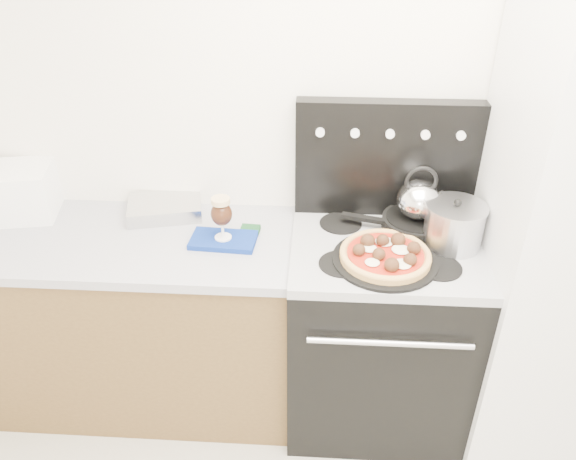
# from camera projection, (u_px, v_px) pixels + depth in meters

# --- Properties ---
(room_shell) EXTENTS (3.52, 3.01, 2.52)m
(room_shell) POSITION_uv_depth(u_px,v_px,m) (398.00, 330.00, 1.33)
(room_shell) COLOR #BCB8A9
(room_shell) RESTS_ON ground
(base_cabinet) EXTENTS (1.45, 0.60, 0.86)m
(base_cabinet) POSITION_uv_depth(u_px,v_px,m) (135.00, 322.00, 2.58)
(base_cabinet) COLOR brown
(base_cabinet) RESTS_ON ground
(countertop) EXTENTS (1.48, 0.63, 0.04)m
(countertop) POSITION_uv_depth(u_px,v_px,m) (120.00, 240.00, 2.35)
(countertop) COLOR #A9A9B5
(countertop) RESTS_ON base_cabinet
(stove_body) EXTENTS (0.76, 0.65, 0.88)m
(stove_body) POSITION_uv_depth(u_px,v_px,m) (376.00, 334.00, 2.50)
(stove_body) COLOR black
(stove_body) RESTS_ON ground
(cooktop) EXTENTS (0.76, 0.65, 0.04)m
(cooktop) POSITION_uv_depth(u_px,v_px,m) (386.00, 249.00, 2.26)
(cooktop) COLOR #ADADB2
(cooktop) RESTS_ON stove_body
(backguard) EXTENTS (0.76, 0.08, 0.50)m
(backguard) POSITION_uv_depth(u_px,v_px,m) (386.00, 159.00, 2.35)
(backguard) COLOR black
(backguard) RESTS_ON cooktop
(fridge) EXTENTS (0.64, 0.68, 1.90)m
(fridge) POSITION_uv_depth(u_px,v_px,m) (569.00, 248.00, 2.18)
(fridge) COLOR silver
(fridge) RESTS_ON ground
(toaster_oven) EXTENTS (0.39, 0.32, 0.22)m
(toaster_oven) POSITION_uv_depth(u_px,v_px,m) (12.00, 192.00, 2.44)
(toaster_oven) COLOR white
(toaster_oven) RESTS_ON countertop
(foil_sheet) EXTENTS (0.36, 0.30, 0.06)m
(foil_sheet) POSITION_uv_depth(u_px,v_px,m) (165.00, 207.00, 2.48)
(foil_sheet) COLOR silver
(foil_sheet) RESTS_ON countertop
(oven_mitt) EXTENTS (0.27, 0.17, 0.02)m
(oven_mitt) POSITION_uv_depth(u_px,v_px,m) (223.00, 240.00, 2.29)
(oven_mitt) COLOR navy
(oven_mitt) RESTS_ON countertop
(beer_glass) EXTENTS (0.09, 0.09, 0.19)m
(beer_glass) POSITION_uv_depth(u_px,v_px,m) (222.00, 218.00, 2.24)
(beer_glass) COLOR black
(beer_glass) RESTS_ON oven_mitt
(pizza_pan) EXTENTS (0.51, 0.51, 0.01)m
(pizza_pan) POSITION_uv_depth(u_px,v_px,m) (385.00, 260.00, 2.14)
(pizza_pan) COLOR black
(pizza_pan) RESTS_ON cooktop
(pizza) EXTENTS (0.39, 0.39, 0.05)m
(pizza) POSITION_uv_depth(u_px,v_px,m) (385.00, 253.00, 2.13)
(pizza) COLOR #E3A059
(pizza) RESTS_ON pizza_pan
(skillet) EXTENTS (0.34, 0.34, 0.05)m
(skillet) POSITION_uv_depth(u_px,v_px,m) (416.00, 223.00, 2.34)
(skillet) COLOR black
(skillet) RESTS_ON cooktop
(tea_kettle) EXTENTS (0.20, 0.20, 0.20)m
(tea_kettle) POSITION_uv_depth(u_px,v_px,m) (419.00, 197.00, 2.28)
(tea_kettle) COLOR silver
(tea_kettle) RESTS_ON skillet
(stock_pot) EXTENTS (0.25, 0.25, 0.17)m
(stock_pot) POSITION_uv_depth(u_px,v_px,m) (454.00, 226.00, 2.21)
(stock_pot) COLOR silver
(stock_pot) RESTS_ON cooktop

